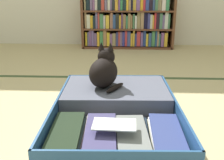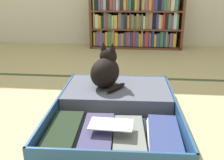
{
  "view_description": "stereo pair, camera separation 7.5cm",
  "coord_description": "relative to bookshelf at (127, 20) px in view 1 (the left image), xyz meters",
  "views": [
    {
      "loc": [
        0.14,
        -1.19,
        0.72
      ],
      "look_at": [
        0.09,
        0.21,
        0.23
      ],
      "focal_mm": 41.85,
      "sensor_mm": 36.0,
      "label": 1
    },
    {
      "loc": [
        0.22,
        -1.18,
        0.72
      ],
      "look_at": [
        0.09,
        0.21,
        0.23
      ],
      "focal_mm": 41.85,
      "sensor_mm": 36.0,
      "label": 2
    }
  ],
  "objects": [
    {
      "name": "open_suitcase",
      "position": [
        -0.09,
        -1.99,
        -0.3
      ],
      "size": [
        0.72,
        0.98,
        0.12
      ],
      "color": "#254F80",
      "rests_on": "ground_plane"
    },
    {
      "name": "tatami_border",
      "position": [
        -0.2,
        -1.28,
        -0.35
      ],
      "size": [
        4.8,
        0.05,
        0.0
      ],
      "color": "#394C2B",
      "rests_on": "ground_plane"
    },
    {
      "name": "ground_plane",
      "position": [
        -0.2,
        -2.23,
        -0.35
      ],
      "size": [
        10.0,
        10.0,
        0.0
      ],
      "primitive_type": "plane",
      "color": "tan"
    },
    {
      "name": "bookshelf",
      "position": [
        0.0,
        0.0,
        0.0
      ],
      "size": [
        1.17,
        0.3,
        0.72
      ],
      "color": "brown",
      "rests_on": "ground_plane"
    },
    {
      "name": "black_cat",
      "position": [
        -0.17,
        -1.82,
        -0.12
      ],
      "size": [
        0.25,
        0.3,
        0.28
      ],
      "color": "black",
      "rests_on": "open_suitcase"
    }
  ]
}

